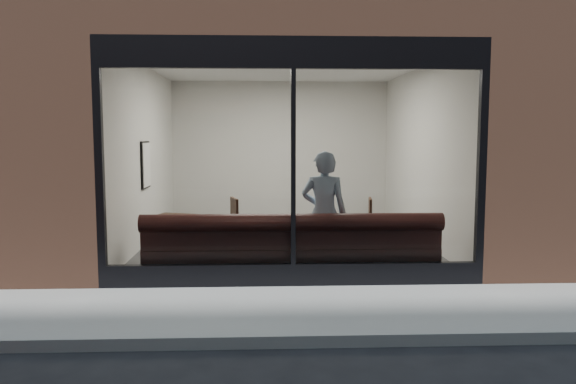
{
  "coord_description": "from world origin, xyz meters",
  "views": [
    {
      "loc": [
        -0.37,
        -5.11,
        1.99
      ],
      "look_at": [
        -0.05,
        2.4,
        1.2
      ],
      "focal_mm": 35.0,
      "sensor_mm": 36.0,
      "label": 1
    }
  ],
  "objects_px": {
    "cafe_table_left": "(172,217)",
    "cafe_chair_left": "(223,242)",
    "cafe_table_right": "(361,219)",
    "person": "(324,213)",
    "cafe_chair_right": "(358,241)",
    "banquette": "(292,262)"
  },
  "relations": [
    {
      "from": "banquette",
      "to": "cafe_chair_right",
      "type": "relative_size",
      "value": 9.52
    },
    {
      "from": "banquette",
      "to": "person",
      "type": "height_order",
      "value": "person"
    },
    {
      "from": "person",
      "to": "cafe_table_right",
      "type": "height_order",
      "value": "person"
    },
    {
      "from": "person",
      "to": "cafe_table_right",
      "type": "bearing_deg",
      "value": -138.48
    },
    {
      "from": "cafe_chair_left",
      "to": "cafe_table_right",
      "type": "bearing_deg",
      "value": 141.23
    },
    {
      "from": "person",
      "to": "cafe_table_right",
      "type": "xyz_separation_m",
      "value": [
        0.58,
        0.36,
        -0.13
      ]
    },
    {
      "from": "person",
      "to": "cafe_chair_left",
      "type": "bearing_deg",
      "value": -30.21
    },
    {
      "from": "cafe_table_right",
      "to": "cafe_chair_right",
      "type": "distance_m",
      "value": 0.98
    },
    {
      "from": "banquette",
      "to": "cafe_chair_right",
      "type": "xyz_separation_m",
      "value": [
        1.15,
        1.39,
        0.01
      ]
    },
    {
      "from": "cafe_chair_left",
      "to": "cafe_table_left",
      "type": "bearing_deg",
      "value": 24.0
    },
    {
      "from": "person",
      "to": "cafe_chair_left",
      "type": "distance_m",
      "value": 2.07
    },
    {
      "from": "cafe_table_right",
      "to": "cafe_chair_left",
      "type": "distance_m",
      "value": 2.33
    },
    {
      "from": "cafe_table_right",
      "to": "cafe_chair_right",
      "type": "bearing_deg",
      "value": 82.83
    },
    {
      "from": "banquette",
      "to": "cafe_table_left",
      "type": "relative_size",
      "value": 7.01
    },
    {
      "from": "banquette",
      "to": "person",
      "type": "xyz_separation_m",
      "value": [
        0.46,
        0.19,
        0.65
      ]
    },
    {
      "from": "cafe_table_right",
      "to": "cafe_chair_right",
      "type": "height_order",
      "value": "cafe_table_right"
    },
    {
      "from": "cafe_table_left",
      "to": "cafe_chair_left",
      "type": "relative_size",
      "value": 1.27
    },
    {
      "from": "cafe_chair_left",
      "to": "banquette",
      "type": "bearing_deg",
      "value": 110.32
    },
    {
      "from": "person",
      "to": "cafe_chair_right",
      "type": "xyz_separation_m",
      "value": [
        0.69,
        1.2,
        -0.63
      ]
    },
    {
      "from": "cafe_table_left",
      "to": "cafe_table_right",
      "type": "xyz_separation_m",
      "value": [
        2.8,
        -0.31,
        0.0
      ]
    },
    {
      "from": "person",
      "to": "cafe_table_left",
      "type": "height_order",
      "value": "person"
    },
    {
      "from": "person",
      "to": "cafe_table_left",
      "type": "bearing_deg",
      "value": -7.2
    }
  ]
}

